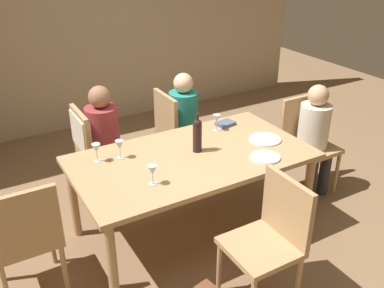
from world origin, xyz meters
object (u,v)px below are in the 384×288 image
Objects in this scene: chair_left_end at (25,235)px; person_woman_host at (186,117)px; wine_glass_near_right at (120,146)px; dinner_plate_guest_left at (265,157)px; dining_table at (192,164)px; person_man_bearded at (106,134)px; chair_far_left at (91,143)px; chair_right_end at (305,138)px; wine_glass_far at (96,149)px; wine_bottle_tall_green at (197,134)px; chair_near at (272,234)px; chair_far_right at (176,129)px; wine_glass_centre at (152,171)px; wine_glass_near_left at (217,119)px; dinner_plate_host at (265,139)px; person_man_guest at (315,132)px.

person_woman_host reaches higher than chair_left_end.
dinner_plate_guest_left is at bearing -30.19° from wine_glass_near_right.
person_woman_host is at bearing 63.42° from dining_table.
person_man_bearded is at bearing -90.00° from person_woman_host.
dining_table is at bearing 31.39° from chair_far_left.
chair_right_end reaches higher than wine_glass_far.
chair_far_left is at bearing 126.09° from wine_bottle_tall_green.
chair_far_left is 3.94× the size of dinner_plate_guest_left.
chair_near is at bearing -89.20° from wine_bottle_tall_green.
wine_glass_centre is (-0.79, -1.13, 0.31)m from chair_far_right.
chair_far_left is 0.67m from wine_glass_far.
chair_right_end is at bearing 64.78° from person_man_bearded.
dinner_plate_host is (0.25, -0.37, -0.10)m from wine_glass_near_left.
chair_far_right is at bearing 30.71° from chair_left_end.
dinner_plate_guest_left is (1.79, -0.24, 0.21)m from chair_left_end.
person_man_guest is 1.27m from wine_bottle_tall_green.
chair_left_end is 6.17× the size of wine_glass_far.
dinner_plate_guest_left is (-0.84, -0.30, 0.10)m from person_man_guest.
dinner_plate_guest_left is at bearing -34.22° from chair_near.
person_woman_host reaches higher than person_man_guest.
wine_glass_near_left is 1.00× the size of wine_glass_near_right.
chair_near is (1.40, -0.81, 0.00)m from chair_left_end.
chair_far_left is 0.69m from wine_glass_near_right.
person_man_bearded is 4.15× the size of dinner_plate_host.
wine_glass_centre reaches higher than dining_table.
chair_right_end reaches higher than wine_glass_near_right.
chair_far_right is 6.17× the size of wine_glass_far.
wine_bottle_tall_green is 0.56m from dinner_plate_guest_left.
wine_glass_centre is at bearing -34.88° from chair_far_right.
dinner_plate_guest_left is (-0.20, -0.25, 0.00)m from dinner_plate_host.
person_man_bearded is at bearing -28.23° from person_man_guest.
wine_glass_centre is at bearing -152.67° from dining_table.
wine_bottle_tall_green is at bearing 137.45° from dinner_plate_guest_left.
chair_left_end reaches higher than dinner_plate_host.
dining_table is 0.58m from dinner_plate_guest_left.
person_man_guest reaches higher than dinner_plate_host.
chair_far_right is 0.74m from person_man_bearded.
chair_right_end reaches higher than wine_glass_centre.
person_woman_host is 4.71× the size of dinner_plate_guest_left.
person_man_guest is (0.87, -0.92, -0.00)m from person_woman_host.
dinner_plate_guest_left is at bearing -42.55° from wine_bottle_tall_green.
wine_glass_near_right is (-0.93, -0.06, 0.00)m from wine_glass_near_left.
chair_right_end is 2.64m from chair_left_end.
chair_right_end is 0.84× the size of person_man_guest.
person_woman_host reaches higher than wine_bottle_tall_green.
person_man_guest is 1.85m from wine_glass_near_right.
wine_glass_far is at bearing -61.38° from person_woman_host.
chair_left_end is at bearing -167.40° from wine_glass_near_left.
chair_near is 1.00m from wine_bottle_tall_green.
chair_right_end and chair_left_end have the same top height.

